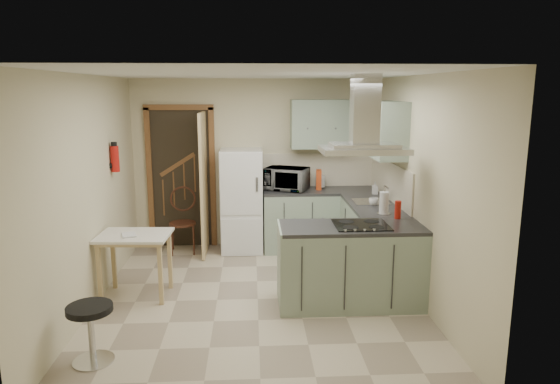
{
  "coord_description": "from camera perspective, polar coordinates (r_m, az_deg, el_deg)",
  "views": [
    {
      "loc": [
        -0.05,
        -5.33,
        2.34
      ],
      "look_at": [
        0.28,
        0.45,
        1.15
      ],
      "focal_mm": 32.0,
      "sensor_mm": 36.0,
      "label": 1
    }
  ],
  "objects": [
    {
      "name": "book",
      "position": [
        5.82,
        -17.65,
        -4.41
      ],
      "size": [
        0.21,
        0.24,
        0.09
      ],
      "primitive_type": "imported",
      "rotation": [
        0.0,
        0.0,
        0.32
      ],
      "color": "#A5373A",
      "rests_on": "drop_leaf_table"
    },
    {
      "name": "wall_cabinet_back",
      "position": [
        7.34,
        4.6,
        7.75
      ],
      "size": [
        0.85,
        0.35,
        0.7
      ],
      "primitive_type": "cube",
      "color": "#9EB2A0",
      "rests_on": "back_wall"
    },
    {
      "name": "hob",
      "position": [
        5.47,
        9.26,
        -3.73
      ],
      "size": [
        0.58,
        0.5,
        0.01
      ],
      "primitive_type": "cube",
      "color": "black",
      "rests_on": "peninsula"
    },
    {
      "name": "soap_bottle",
      "position": [
        7.12,
        10.8,
        0.44
      ],
      "size": [
        0.09,
        0.09,
        0.17
      ],
      "primitive_type": "imported",
      "rotation": [
        0.0,
        0.0,
        -0.14
      ],
      "color": "silver",
      "rests_on": "counter_right"
    },
    {
      "name": "microwave",
      "position": [
        7.28,
        0.77,
        1.52
      ],
      "size": [
        0.71,
        0.61,
        0.33
      ],
      "primitive_type": "imported",
      "rotation": [
        0.0,
        0.0,
        -0.41
      ],
      "color": "black",
      "rests_on": "counter_back"
    },
    {
      "name": "splashback",
      "position": [
        7.58,
        4.42,
        2.55
      ],
      "size": [
        1.68,
        0.02,
        0.5
      ],
      "primitive_type": "cube",
      "color": "beige",
      "rests_on": "counter_back"
    },
    {
      "name": "red_bottle",
      "position": [
        5.82,
        13.32,
        -1.99
      ],
      "size": [
        0.08,
        0.08,
        0.2
      ],
      "primitive_type": "cylinder",
      "rotation": [
        0.0,
        0.0,
        -0.07
      ],
      "color": "red",
      "rests_on": "peninsula"
    },
    {
      "name": "counter_right",
      "position": [
        6.9,
        9.86,
        -4.46
      ],
      "size": [
        0.6,
        1.95,
        0.9
      ],
      "primitive_type": "cube",
      "color": "#9EB2A0",
      "rests_on": "floor"
    },
    {
      "name": "cup",
      "position": [
        6.45,
        10.66,
        -1.07
      ],
      "size": [
        0.15,
        0.15,
        0.09
      ],
      "primitive_type": "imported",
      "rotation": [
        0.0,
        0.0,
        -0.31
      ],
      "color": "white",
      "rests_on": "counter_right"
    },
    {
      "name": "peninsula",
      "position": [
        5.59,
        8.1,
        -8.27
      ],
      "size": [
        1.55,
        0.65,
        0.9
      ],
      "primitive_type": "cube",
      "color": "#9EB2A0",
      "rests_on": "floor"
    },
    {
      "name": "ceiling",
      "position": [
        5.33,
        -2.82,
        13.33
      ],
      "size": [
        4.2,
        4.2,
        0.0
      ],
      "primitive_type": "plane",
      "rotation": [
        3.14,
        0.0,
        0.0
      ],
      "color": "silver",
      "rests_on": "back_wall"
    },
    {
      "name": "right_wall",
      "position": [
        5.74,
        15.58,
        0.25
      ],
      "size": [
        0.0,
        4.2,
        4.2
      ],
      "primitive_type": "plane",
      "rotation": [
        1.57,
        0.0,
        -1.57
      ],
      "color": "beige",
      "rests_on": "floor"
    },
    {
      "name": "bentwood_chair",
      "position": [
        7.39,
        -11.09,
        -3.56
      ],
      "size": [
        0.42,
        0.42,
        0.87
      ],
      "primitive_type": "cube",
      "rotation": [
        0.0,
        0.0,
        0.1
      ],
      "color": "#452A17",
      "rests_on": "floor"
    },
    {
      "name": "paper_towel",
      "position": [
        5.99,
        11.8,
        -1.2
      ],
      "size": [
        0.12,
        0.12,
        0.28
      ],
      "primitive_type": "cylinder",
      "rotation": [
        0.0,
        0.0,
        0.1
      ],
      "color": "silver",
      "rests_on": "counter_right"
    },
    {
      "name": "extractor_hood",
      "position": [
        5.32,
        9.55,
        4.77
      ],
      "size": [
        0.9,
        0.55,
        0.1
      ],
      "primitive_type": "cube",
      "color": "silver",
      "rests_on": "ceiling"
    },
    {
      "name": "floor",
      "position": [
        5.82,
        -2.57,
        -12.11
      ],
      "size": [
        4.2,
        4.2,
        0.0
      ],
      "primitive_type": "plane",
      "color": "#C4B498",
      "rests_on": "ground"
    },
    {
      "name": "fire_extinguisher",
      "position": [
        6.51,
        -18.35,
        3.61
      ],
      "size": [
        0.1,
        0.1,
        0.32
      ],
      "primitive_type": "cylinder",
      "color": "#B2140F",
      "rests_on": "left_wall"
    },
    {
      "name": "doorway",
      "position": [
        7.58,
        -11.2,
        1.6
      ],
      "size": [
        1.1,
        0.12,
        2.1
      ],
      "primitive_type": "cube",
      "color": "brown",
      "rests_on": "floor"
    },
    {
      "name": "left_wall",
      "position": [
        5.71,
        -21.06,
        -0.16
      ],
      "size": [
        0.0,
        4.2,
        4.2
      ],
      "primitive_type": "plane",
      "rotation": [
        1.57,
        0.0,
        1.57
      ],
      "color": "beige",
      "rests_on": "floor"
    },
    {
      "name": "kettle",
      "position": [
        7.45,
        4.63,
        1.25
      ],
      "size": [
        0.15,
        0.15,
        0.21
      ],
      "primitive_type": "cylinder",
      "rotation": [
        0.0,
        0.0,
        -0.02
      ],
      "color": "silver",
      "rests_on": "counter_back"
    },
    {
      "name": "fridge",
      "position": [
        7.3,
        -4.38,
        -0.99
      ],
      "size": [
        0.6,
        0.6,
        1.5
      ],
      "primitive_type": "cube",
      "color": "white",
      "rests_on": "floor"
    },
    {
      "name": "counter_back",
      "position": [
        7.41,
        2.33,
        -3.18
      ],
      "size": [
        1.08,
        0.6,
        0.9
      ],
      "primitive_type": "cube",
      "color": "#9EB2A0",
      "rests_on": "floor"
    },
    {
      "name": "wall_cabinet_right",
      "position": [
        6.42,
        11.94,
        6.99
      ],
      "size": [
        0.35,
        0.9,
        0.7
      ],
      "primitive_type": "cube",
      "color": "#9EB2A0",
      "rests_on": "right_wall"
    },
    {
      "name": "cereal_box",
      "position": [
        7.36,
        4.45,
        1.42
      ],
      "size": [
        0.1,
        0.2,
        0.28
      ],
      "primitive_type": "cube",
      "rotation": [
        0.0,
        0.0,
        -0.11
      ],
      "color": "#C03F16",
      "rests_on": "counter_back"
    },
    {
      "name": "back_wall",
      "position": [
        7.51,
        -2.87,
        3.25
      ],
      "size": [
        3.6,
        0.0,
        3.6
      ],
      "primitive_type": "plane",
      "rotation": [
        1.57,
        0.0,
        0.0
      ],
      "color": "beige",
      "rests_on": "floor"
    },
    {
      "name": "sink",
      "position": [
        6.62,
        10.34,
        -1.09
      ],
      "size": [
        0.45,
        0.4,
        0.01
      ],
      "primitive_type": "cube",
      "color": "silver",
      "rests_on": "counter_right"
    },
    {
      "name": "stool",
      "position": [
        4.79,
        -20.75,
        -14.89
      ],
      "size": [
        0.51,
        0.51,
        0.53
      ],
      "primitive_type": "cylinder",
      "rotation": [
        0.0,
        0.0,
        0.4
      ],
      "color": "black",
      "rests_on": "floor"
    },
    {
      "name": "drop_leaf_table",
      "position": [
        5.99,
        -16.13,
        -8.06
      ],
      "size": [
        0.82,
        0.64,
        0.74
      ],
      "primitive_type": "cube",
      "rotation": [
        0.0,
        0.0,
        -0.06
      ],
      "color": "#DAB886",
      "rests_on": "floor"
    }
  ]
}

